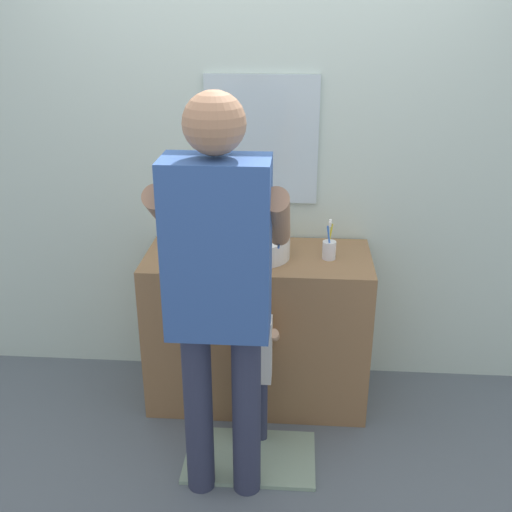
{
  "coord_description": "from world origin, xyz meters",
  "views": [
    {
      "loc": [
        0.2,
        -2.63,
        2.11
      ],
      "look_at": [
        0.0,
        0.15,
        0.93
      ],
      "focal_mm": 42.78,
      "sensor_mm": 36.0,
      "label": 1
    }
  ],
  "objects_px": {
    "toothbrush_cup": "(329,249)",
    "soap_bottle": "(184,243)",
    "child_toddler": "(252,357)",
    "adult_parent": "(219,273)"
  },
  "relations": [
    {
      "from": "child_toddler",
      "to": "adult_parent",
      "type": "bearing_deg",
      "value": -108.99
    },
    {
      "from": "toothbrush_cup",
      "to": "adult_parent",
      "type": "xyz_separation_m",
      "value": [
        -0.48,
        -0.7,
        0.17
      ]
    },
    {
      "from": "toothbrush_cup",
      "to": "child_toddler",
      "type": "height_order",
      "value": "toothbrush_cup"
    },
    {
      "from": "soap_bottle",
      "to": "toothbrush_cup",
      "type": "bearing_deg",
      "value": 0.75
    },
    {
      "from": "toothbrush_cup",
      "to": "child_toddler",
      "type": "bearing_deg",
      "value": -133.87
    },
    {
      "from": "soap_bottle",
      "to": "adult_parent",
      "type": "xyz_separation_m",
      "value": [
        0.28,
        -0.69,
        0.15
      ]
    },
    {
      "from": "toothbrush_cup",
      "to": "soap_bottle",
      "type": "bearing_deg",
      "value": -179.25
    },
    {
      "from": "toothbrush_cup",
      "to": "soap_bottle",
      "type": "relative_size",
      "value": 1.25
    },
    {
      "from": "soap_bottle",
      "to": "child_toddler",
      "type": "height_order",
      "value": "soap_bottle"
    },
    {
      "from": "toothbrush_cup",
      "to": "soap_bottle",
      "type": "height_order",
      "value": "toothbrush_cup"
    }
  ]
}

